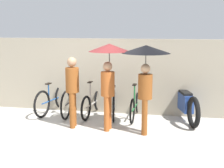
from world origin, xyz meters
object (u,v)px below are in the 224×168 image
Objects in this scene: parked_bicycle_0 at (53,99)px; pedestrian_center at (109,63)px; parked_bicycle_3 at (114,103)px; motorcycle at (185,103)px; parked_bicycle_2 at (93,103)px; parked_bicycle_1 at (72,100)px; parked_bicycle_4 at (135,105)px; pedestrian_leading at (72,87)px; pedestrian_trailing at (146,63)px.

pedestrian_center is at bearing -110.00° from parked_bicycle_0.
motorcycle is at bearing -97.16° from parked_bicycle_3.
parked_bicycle_0 is at bearing 93.28° from parked_bicycle_2.
parked_bicycle_1 is 1.18m from parked_bicycle_3.
parked_bicycle_1 is at bearing 145.89° from pedestrian_center.
parked_bicycle_4 is at bearing -90.11° from parked_bicycle_1.
pedestrian_trailing is (1.74, -0.06, 0.62)m from pedestrian_leading.
motorcycle is at bearing -78.82° from parked_bicycle_0.
parked_bicycle_0 is at bearing 83.93° from parked_bicycle_1.
motorcycle is (1.81, 1.13, -1.15)m from pedestrian_center.
parked_bicycle_3 is 1.04× the size of parked_bicycle_4.
parked_bicycle_0 reaches higher than parked_bicycle_3.
parked_bicycle_3 is (1.77, -0.02, -0.00)m from parked_bicycle_0.
pedestrian_trailing reaches higher than motorcycle.
parked_bicycle_0 is at bearing 154.54° from pedestrian_center.
motorcycle is at bearing -87.71° from parked_bicycle_1.
parked_bicycle_4 is 0.79× the size of motorcycle.
pedestrian_center is at bearing 107.40° from motorcycle.
parked_bicycle_1 is 1.01× the size of parked_bicycle_3.
parked_bicycle_4 is (2.36, -0.07, -0.03)m from parked_bicycle_0.
parked_bicycle_4 is at bearing -81.36° from parked_bicycle_0.
pedestrian_leading reaches higher than parked_bicycle_4.
pedestrian_trailing is (1.52, -1.12, 1.27)m from parked_bicycle_2.
parked_bicycle_0 reaches higher than motorcycle.
parked_bicycle_1 reaches higher than parked_bicycle_0.
pedestrian_center is at bearing -141.82° from parked_bicycle_2.
pedestrian_leading is at bearing 128.36° from parked_bicycle_4.
parked_bicycle_0 is 0.87× the size of pedestrian_center.
parked_bicycle_0 is 1.06× the size of parked_bicycle_2.
parked_bicycle_3 is at bearing -87.93° from parked_bicycle_1.
pedestrian_trailing is (0.34, -1.10, 1.27)m from parked_bicycle_4.
parked_bicycle_0 is 1.00× the size of parked_bicycle_1.
pedestrian_leading is 2.98m from motorcycle.
pedestrian_trailing is 1.95m from motorcycle.
parked_bicycle_3 is at bearing 77.68° from motorcycle.
parked_bicycle_2 is 1.00× the size of parked_bicycle_4.
motorcycle is at bearing 16.88° from pedestrian_leading.
parked_bicycle_4 is 1.67m from pedestrian_center.
pedestrian_center is at bearing 170.06° from pedestrian_trailing.
parked_bicycle_1 is at bearing 148.39° from pedestrian_trailing.
motorcycle is at bearing 36.93° from pedestrian_center.
parked_bicycle_1 is 1.26m from pedestrian_leading.
parked_bicycle_4 is at bearing 67.79° from pedestrian_center.
parked_bicycle_0 is at bearing 79.76° from parked_bicycle_3.
pedestrian_trailing is at bearing -150.24° from parked_bicycle_3.
pedestrian_trailing is at bearing -8.39° from pedestrian_leading.
parked_bicycle_2 is 0.79× the size of motorcycle.
parked_bicycle_0 is at bearing 152.60° from pedestrian_trailing.
parked_bicycle_1 is at bearing 91.47° from parked_bicycle_4.
parked_bicycle_2 is at bearing 127.58° from pedestrian_center.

